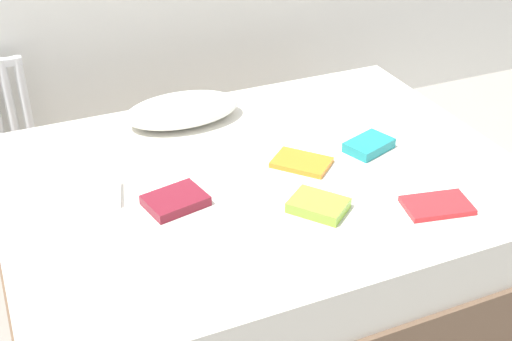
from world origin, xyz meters
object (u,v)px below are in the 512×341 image
object	(u,v)px
textbook_white	(88,196)
textbook_teal	(369,145)
textbook_lime	(318,205)
textbook_orange	(302,162)
textbook_maroon	(175,201)
textbook_red	(437,205)
bed	(261,225)
pillow	(182,110)

from	to	relation	value
textbook_white	textbook_teal	xyz separation A→B (m)	(1.12, -0.10, 0.01)
textbook_lime	textbook_white	size ratio (longest dim) A/B	0.82
textbook_orange	textbook_maroon	bearing A→B (deg)	-124.65
textbook_white	textbook_teal	bearing A→B (deg)	8.65
textbook_red	textbook_maroon	distance (m)	0.93
bed	textbook_maroon	xyz separation A→B (m)	(-0.37, -0.08, 0.27)
pillow	textbook_lime	xyz separation A→B (m)	(0.22, -0.84, -0.04)
textbook_orange	textbook_teal	world-z (taller)	textbook_teal
textbook_lime	textbook_white	distance (m)	0.83
textbook_red	textbook_teal	world-z (taller)	textbook_teal
bed	textbook_red	world-z (taller)	textbook_red
textbook_white	textbook_teal	size ratio (longest dim) A/B	1.25
pillow	textbook_red	xyz separation A→B (m)	(0.62, -1.00, -0.05)
bed	pillow	size ratio (longest dim) A/B	3.95
bed	textbook_lime	size ratio (longest dim) A/B	10.33
pillow	textbook_teal	distance (m)	0.82
textbook_orange	textbook_teal	size ratio (longest dim) A/B	1.15
textbook_red	pillow	bearing A→B (deg)	132.97
textbook_maroon	textbook_teal	world-z (taller)	textbook_teal
textbook_orange	textbook_red	bearing A→B (deg)	-8.26
bed	textbook_orange	world-z (taller)	textbook_orange
textbook_orange	textbook_teal	bearing A→B (deg)	47.50
bed	textbook_lime	bearing A→B (deg)	-75.25
pillow	textbook_red	bearing A→B (deg)	-58.29
textbook_teal	textbook_lime	bearing A→B (deg)	-162.23
textbook_white	textbook_lime	bearing A→B (deg)	-14.79
textbook_orange	textbook_white	world-z (taller)	textbook_white
textbook_lime	textbook_white	xyz separation A→B (m)	(-0.73, 0.39, -0.01)
textbook_red	textbook_maroon	world-z (taller)	textbook_maroon
pillow	textbook_red	world-z (taller)	pillow
textbook_lime	textbook_orange	xyz separation A→B (m)	(0.09, 0.30, -0.01)
textbook_teal	textbook_red	bearing A→B (deg)	-109.42
textbook_white	pillow	bearing A→B (deg)	54.81
textbook_red	textbook_teal	distance (m)	0.46
textbook_maroon	textbook_lime	world-z (taller)	textbook_lime
bed	textbook_teal	world-z (taller)	textbook_teal
textbook_maroon	textbook_white	size ratio (longest dim) A/B	0.88
textbook_red	textbook_teal	xyz separation A→B (m)	(-0.00, 0.46, 0.01)
textbook_maroon	textbook_teal	size ratio (longest dim) A/B	1.10
bed	textbook_maroon	distance (m)	0.47
bed	textbook_lime	xyz separation A→B (m)	(0.08, -0.31, 0.27)
pillow	textbook_teal	world-z (taller)	pillow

